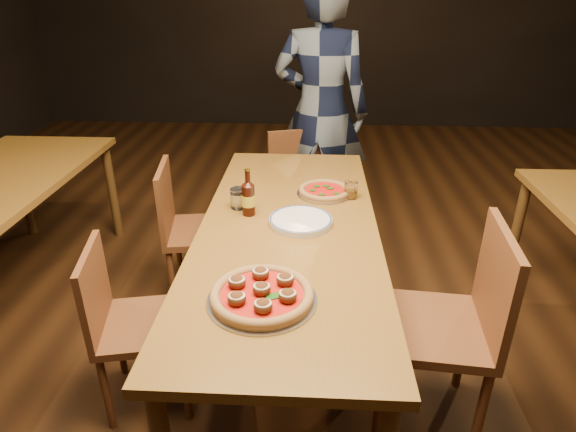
{
  "coord_description": "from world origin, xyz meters",
  "views": [
    {
      "loc": [
        0.1,
        -1.94,
        1.74
      ],
      "look_at": [
        0.0,
        -0.05,
        0.82
      ],
      "focal_mm": 30.0,
      "sensor_mm": 36.0,
      "label": 1
    }
  ],
  "objects_px": {
    "pizza_margherita": "(324,191)",
    "beer_bottle": "(248,199)",
    "plate_stack": "(301,221)",
    "chair_main_nw": "(144,323)",
    "diner": "(321,112)",
    "chair_main_e": "(432,326)",
    "pizza_meatball": "(262,294)",
    "amber_glass": "(351,190)",
    "table_main": "(289,239)",
    "water_glass": "(239,198)",
    "chair_main_sw": "(202,230)",
    "chair_end": "(303,192)"
  },
  "relations": [
    {
      "from": "pizza_margherita",
      "to": "beer_bottle",
      "type": "relative_size",
      "value": 1.29
    },
    {
      "from": "plate_stack",
      "to": "chair_main_nw",
      "type": "bearing_deg",
      "value": -154.41
    },
    {
      "from": "pizza_margherita",
      "to": "diner",
      "type": "relative_size",
      "value": 0.15
    },
    {
      "from": "chair_main_e",
      "to": "pizza_margherita",
      "type": "bearing_deg",
      "value": -143.06
    },
    {
      "from": "pizza_meatball",
      "to": "amber_glass",
      "type": "distance_m",
      "value": 0.97
    },
    {
      "from": "table_main",
      "to": "plate_stack",
      "type": "bearing_deg",
      "value": 16.03
    },
    {
      "from": "water_glass",
      "to": "chair_main_sw",
      "type": "bearing_deg",
      "value": 129.2
    },
    {
      "from": "pizza_meatball",
      "to": "chair_main_nw",
      "type": "bearing_deg",
      "value": 153.37
    },
    {
      "from": "pizza_margherita",
      "to": "beer_bottle",
      "type": "height_order",
      "value": "beer_bottle"
    },
    {
      "from": "water_glass",
      "to": "pizza_meatball",
      "type": "bearing_deg",
      "value": -75.89
    },
    {
      "from": "pizza_margherita",
      "to": "chair_main_e",
      "type": "bearing_deg",
      "value": -58.53
    },
    {
      "from": "chair_main_nw",
      "to": "chair_end",
      "type": "relative_size",
      "value": 0.96
    },
    {
      "from": "chair_main_e",
      "to": "beer_bottle",
      "type": "xyz_separation_m",
      "value": [
        -0.79,
        0.45,
        0.35
      ]
    },
    {
      "from": "chair_main_sw",
      "to": "plate_stack",
      "type": "height_order",
      "value": "chair_main_sw"
    },
    {
      "from": "table_main",
      "to": "pizza_meatball",
      "type": "bearing_deg",
      "value": -96.13
    },
    {
      "from": "beer_bottle",
      "to": "pizza_meatball",
      "type": "bearing_deg",
      "value": -79.08
    },
    {
      "from": "chair_end",
      "to": "amber_glass",
      "type": "height_order",
      "value": "chair_end"
    },
    {
      "from": "chair_main_sw",
      "to": "chair_main_e",
      "type": "bearing_deg",
      "value": -136.14
    },
    {
      "from": "pizza_meatball",
      "to": "plate_stack",
      "type": "height_order",
      "value": "pizza_meatball"
    },
    {
      "from": "chair_main_e",
      "to": "pizza_meatball",
      "type": "bearing_deg",
      "value": -65.36
    },
    {
      "from": "chair_main_nw",
      "to": "beer_bottle",
      "type": "bearing_deg",
      "value": -57.31
    },
    {
      "from": "chair_end",
      "to": "pizza_meatball",
      "type": "bearing_deg",
      "value": -110.72
    },
    {
      "from": "table_main",
      "to": "chair_main_e",
      "type": "distance_m",
      "value": 0.72
    },
    {
      "from": "chair_end",
      "to": "diner",
      "type": "bearing_deg",
      "value": 50.59
    },
    {
      "from": "table_main",
      "to": "amber_glass",
      "type": "height_order",
      "value": "amber_glass"
    },
    {
      "from": "chair_end",
      "to": "amber_glass",
      "type": "distance_m",
      "value": 0.93
    },
    {
      "from": "chair_main_e",
      "to": "chair_end",
      "type": "bearing_deg",
      "value": -153.84
    },
    {
      "from": "chair_main_e",
      "to": "diner",
      "type": "height_order",
      "value": "diner"
    },
    {
      "from": "table_main",
      "to": "pizza_meatball",
      "type": "relative_size",
      "value": 5.25
    },
    {
      "from": "pizza_meatball",
      "to": "beer_bottle",
      "type": "distance_m",
      "value": 0.69
    },
    {
      "from": "chair_main_nw",
      "to": "pizza_margherita",
      "type": "bearing_deg",
      "value": -60.87
    },
    {
      "from": "chair_main_e",
      "to": "pizza_margherita",
      "type": "relative_size",
      "value": 3.41
    },
    {
      "from": "pizza_meatball",
      "to": "diner",
      "type": "xyz_separation_m",
      "value": [
        0.22,
        2.0,
        0.14
      ]
    },
    {
      "from": "water_glass",
      "to": "chair_main_e",
      "type": "bearing_deg",
      "value": -31.49
    },
    {
      "from": "chair_end",
      "to": "water_glass",
      "type": "xyz_separation_m",
      "value": [
        -0.29,
        -0.97,
        0.37
      ]
    },
    {
      "from": "amber_glass",
      "to": "chair_end",
      "type": "bearing_deg",
      "value": 107.76
    },
    {
      "from": "beer_bottle",
      "to": "diner",
      "type": "height_order",
      "value": "diner"
    },
    {
      "from": "table_main",
      "to": "water_glass",
      "type": "height_order",
      "value": "water_glass"
    },
    {
      "from": "table_main",
      "to": "plate_stack",
      "type": "relative_size",
      "value": 7.0
    },
    {
      "from": "plate_stack",
      "to": "amber_glass",
      "type": "height_order",
      "value": "amber_glass"
    },
    {
      "from": "pizza_meatball",
      "to": "diner",
      "type": "height_order",
      "value": "diner"
    },
    {
      "from": "pizza_margherita",
      "to": "plate_stack",
      "type": "xyz_separation_m",
      "value": [
        -0.11,
        -0.35,
        -0.0
      ]
    },
    {
      "from": "table_main",
      "to": "amber_glass",
      "type": "relative_size",
      "value": 23.52
    },
    {
      "from": "plate_stack",
      "to": "diner",
      "type": "bearing_deg",
      "value": 85.99
    },
    {
      "from": "diner",
      "to": "chair_main_e",
      "type": "bearing_deg",
      "value": 114.02
    },
    {
      "from": "chair_main_sw",
      "to": "water_glass",
      "type": "xyz_separation_m",
      "value": [
        0.28,
        -0.35,
        0.36
      ]
    },
    {
      "from": "plate_stack",
      "to": "water_glass",
      "type": "distance_m",
      "value": 0.35
    },
    {
      "from": "chair_end",
      "to": "pizza_margherita",
      "type": "height_order",
      "value": "chair_end"
    },
    {
      "from": "chair_end",
      "to": "plate_stack",
      "type": "relative_size",
      "value": 3.0
    },
    {
      "from": "plate_stack",
      "to": "water_glass",
      "type": "relative_size",
      "value": 2.89
    }
  ]
}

